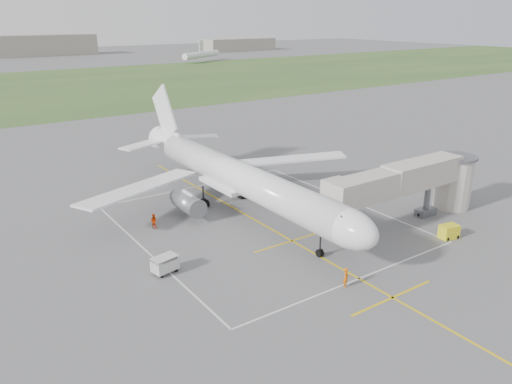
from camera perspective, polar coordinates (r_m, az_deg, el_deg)
ground at (r=61.92m, az=-1.64°, el=-2.36°), size 700.00×700.00×0.00m
grass_strip at (r=182.43m, az=-24.94°, el=10.53°), size 700.00×120.00×0.02m
apron_markings at (r=57.50m, az=1.53°, el=-4.14°), size 28.20×60.00×0.01m
airliner at (r=61.02m, az=-2.07°, el=1.69°), size 38.93×46.75×13.52m
jet_bridge at (r=61.18m, az=17.93°, el=1.11°), size 23.40×5.00×7.20m
gpu_unit at (r=58.69m, az=21.20°, el=-4.24°), size 2.22×1.74×1.52m
baggage_cart at (r=48.43m, az=-10.36°, el=-8.15°), size 2.65×1.90×1.67m
ramp_worker_nose at (r=45.98m, az=10.24°, el=-9.61°), size 0.83×0.76×1.90m
ramp_worker_wing at (r=58.32m, az=-11.61°, el=-3.27°), size 1.05×1.09×1.77m
distant_aircraft at (r=227.70m, az=-25.27°, el=12.87°), size 199.10×53.17×8.85m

